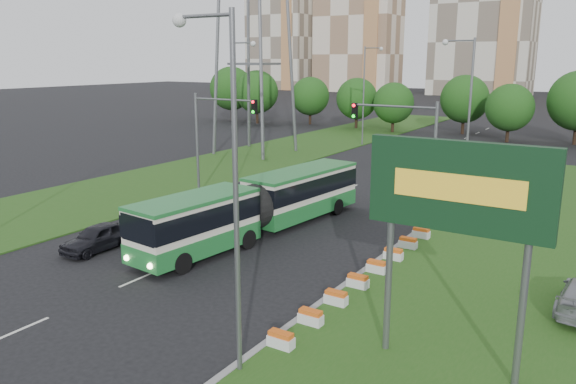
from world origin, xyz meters
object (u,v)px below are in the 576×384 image
Objects in this scene: billboard at (458,197)px; shopping_trolley at (165,262)px; traffic_mast_median at (410,143)px; traffic_mast_left at (213,129)px; car_left_near at (98,237)px; car_left_far at (247,192)px; pedestrian at (173,252)px; articulated_bus at (258,206)px.

billboard is 14.80× the size of shopping_trolley.
traffic_mast_median is 14.80× the size of shopping_trolley.
traffic_mast_left is (-22.63, 15.00, -0.81)m from billboard.
car_left_near is 1.02× the size of car_left_far.
billboard is at bearing -33.55° from traffic_mast_left.
car_left_near is at bearing 167.78° from shopping_trolley.
traffic_mast_left is at bearing 107.20° from shopping_trolley.
shopping_trolley is at bearing 124.27° from pedestrian.
traffic_mast_median reaches higher than car_left_far.
articulated_bus is 9.41m from car_left_near.
traffic_mast_median is 15.19m from traffic_mast_left.
car_left_near reaches higher than shopping_trolley.
car_left_near is 5.58m from pedestrian.
traffic_mast_left is at bearing 150.79° from articulated_bus.
traffic_mast_left is 15.70m from pedestrian.
car_left_far is at bearing 142.09° from billboard.
car_left_far is at bearing -177.44° from traffic_mast_median.
traffic_mast_left reaches higher than articulated_bus.
car_left_near is at bearing -80.24° from traffic_mast_left.
car_left_near is (2.24, -13.04, -4.60)m from traffic_mast_left.
billboard and traffic_mast_left have the same top height.
traffic_mast_left is 14.80× the size of shopping_trolley.
pedestrian reaches higher than shopping_trolley.
pedestrian is (-0.36, -7.06, -0.91)m from articulated_bus.
traffic_mast_left is 1.82× the size of car_left_near.
car_left_far is at bearing 9.11° from traffic_mast_left.
car_left_far is (0.55, 13.48, -0.04)m from car_left_near.
billboard is 15.86m from pedestrian.
traffic_mast_left is at bearing -176.23° from traffic_mast_median.
traffic_mast_median is 16.31m from pedestrian.
pedestrian is (-14.81, 2.14, -5.27)m from billboard.
shopping_trolley is (-15.24, 1.98, -5.90)m from billboard.
traffic_mast_left is at bearing 170.84° from car_left_far.
articulated_bus is 33.10× the size of shopping_trolley.
car_left_far is at bearing 136.90° from articulated_bus.
billboard reaches higher than car_left_far.
car_left_far is 14.23m from pedestrian.
car_left_far is 14.24m from shopping_trolley.
car_left_near is 13.49m from car_left_far.
car_left_near is 2.46× the size of pedestrian.
car_left_near is at bearing -123.23° from articulated_bus.
billboard reaches higher than pedestrian.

